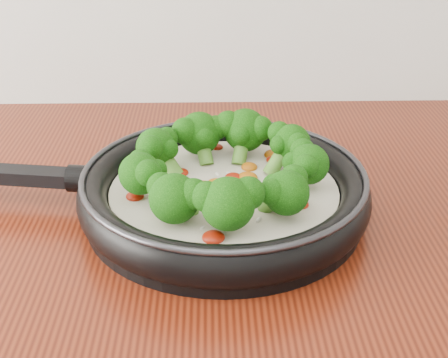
{
  "coord_description": "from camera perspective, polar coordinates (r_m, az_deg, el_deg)",
  "views": [
    {
      "loc": [
        -0.02,
        0.41,
        1.3
      ],
      "look_at": [
        -0.0,
        1.08,
        0.95
      ],
      "focal_mm": 49.28,
      "sensor_mm": 36.0,
      "label": 1
    }
  ],
  "objects": [
    {
      "name": "skillet",
      "position": [
        0.76,
        -0.25,
        -0.76
      ],
      "size": [
        0.58,
        0.41,
        0.1
      ],
      "color": "black",
      "rests_on": "counter"
    }
  ]
}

